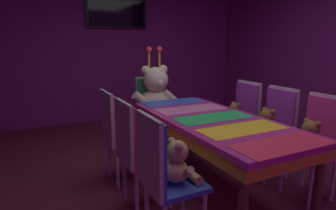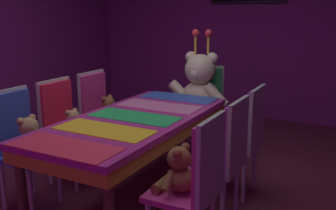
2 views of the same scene
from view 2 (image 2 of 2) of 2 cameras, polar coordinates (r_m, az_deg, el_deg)
The scene contains 17 objects.
ground_plane at distance 3.56m, azimuth -4.68°, elevation -13.32°, with size 7.90×7.90×0.00m, color #591E33.
wall_back at distance 6.12m, azimuth 11.65°, elevation 11.35°, with size 5.20×0.12×2.80m, color #721E72.
banquet_table at distance 3.32m, azimuth -4.89°, elevation -3.20°, with size 0.90×2.02×0.75m.
chair_left_0 at distance 3.48m, azimuth -21.19°, elevation -4.24°, with size 0.42×0.41×0.98m.
teddy_left_0 at distance 3.38m, azimuth -19.54°, elevation -4.63°, with size 0.27×0.34×0.33m.
chair_left_1 at distance 3.84m, azimuth -15.26°, elevation -2.19°, with size 0.42×0.41×0.98m.
teddy_left_1 at distance 3.75m, azimuth -13.64°, elevation -2.85°, with size 0.22×0.28×0.26m.
chair_left_2 at distance 4.24m, azimuth -10.20°, elevation -0.43°, with size 0.42×0.41×0.98m.
teddy_left_2 at distance 4.16m, azimuth -8.62°, elevation -0.88°, with size 0.23×0.30×0.28m.
chair_right_0 at distance 2.51m, azimuth 4.54°, elevation -10.23°, with size 0.42×0.41×0.98m.
teddy_right_0 at distance 2.56m, azimuth 1.50°, elevation -9.72°, with size 0.26×0.33×0.31m.
chair_right_1 at distance 2.97m, azimuth 8.62°, elevation -6.47°, with size 0.42×0.41×0.98m.
teddy_right_1 at distance 3.02m, azimuth 6.00°, elevation -6.13°, with size 0.26×0.33×0.31m.
chair_right_2 at distance 3.46m, azimuth 11.51°, elevation -3.71°, with size 0.42×0.41×0.98m.
teddy_right_2 at distance 3.50m, azimuth 9.25°, elevation -3.69°, with size 0.23×0.30×0.28m.
throne_chair at distance 4.66m, azimuth 5.40°, elevation 0.98°, with size 0.41×0.42×0.98m.
king_teddy_bear at distance 4.47m, azimuth 4.59°, elevation 2.64°, with size 0.74×0.57×0.95m.
Camera 2 is at (1.73, -2.67, 1.60)m, focal length 41.66 mm.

